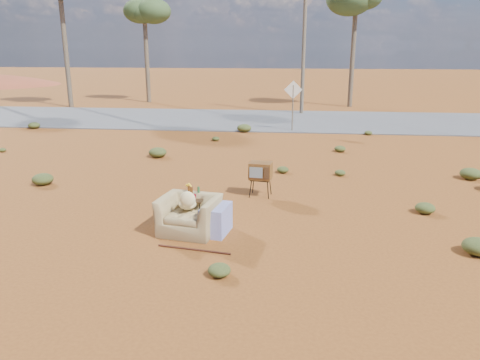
# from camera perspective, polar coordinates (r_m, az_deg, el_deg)

# --- Properties ---
(ground) EXTENTS (140.00, 140.00, 0.00)m
(ground) POSITION_cam_1_polar(r_m,az_deg,el_deg) (9.36, -3.12, -6.79)
(ground) COLOR brown
(ground) RESTS_ON ground
(highway) EXTENTS (140.00, 7.00, 0.04)m
(highway) POSITION_cam_1_polar(r_m,az_deg,el_deg) (23.82, 2.73, 7.35)
(highway) COLOR #565659
(highway) RESTS_ON ground
(armchair) EXTENTS (1.45, 0.92, 0.99)m
(armchair) POSITION_cam_1_polar(r_m,az_deg,el_deg) (9.39, -5.62, -3.74)
(armchair) COLOR #998153
(armchair) RESTS_ON ground
(tv_unit) EXTENTS (0.59, 0.50, 0.87)m
(tv_unit) POSITION_cam_1_polar(r_m,az_deg,el_deg) (11.57, 2.53, 1.08)
(tv_unit) COLOR black
(tv_unit) RESTS_ON ground
(side_table) EXTENTS (0.47, 0.47, 0.88)m
(side_table) POSITION_cam_1_polar(r_m,az_deg,el_deg) (9.66, -5.81, -2.04)
(side_table) COLOR #342412
(side_table) RESTS_ON ground
(rusty_bar) EXTENTS (1.41, 0.27, 0.04)m
(rusty_bar) POSITION_cam_1_polar(r_m,az_deg,el_deg) (8.75, -5.63, -8.42)
(rusty_bar) COLOR #451C12
(rusty_bar) RESTS_ON ground
(road_sign) EXTENTS (0.78, 0.06, 2.19)m
(road_sign) POSITION_cam_1_polar(r_m,az_deg,el_deg) (20.62, 6.48, 10.05)
(road_sign) COLOR brown
(road_sign) RESTS_ON ground
(eucalyptus_near_left) EXTENTS (3.20, 3.20, 6.60)m
(eucalyptus_near_left) POSITION_cam_1_polar(r_m,az_deg,el_deg) (31.98, -11.57, 19.04)
(eucalyptus_near_left) COLOR brown
(eucalyptus_near_left) RESTS_ON ground
(utility_pole_center) EXTENTS (1.40, 0.20, 8.00)m
(utility_pole_center) POSITION_cam_1_polar(r_m,az_deg,el_deg) (26.02, 7.83, 17.08)
(utility_pole_center) COLOR brown
(utility_pole_center) RESTS_ON ground
(scrub_patch) EXTENTS (17.49, 8.07, 0.33)m
(scrub_patch) POSITION_cam_1_polar(r_m,az_deg,el_deg) (13.57, -3.57, 1.13)
(scrub_patch) COLOR #474D21
(scrub_patch) RESTS_ON ground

